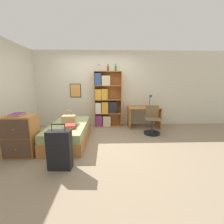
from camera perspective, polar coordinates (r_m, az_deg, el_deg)
ground_plane at (r=4.08m, az=-6.35°, el=-10.94°), size 14.00×14.00×0.00m
wall_back at (r=5.39m, az=-5.40°, el=8.71°), size 10.00×0.09×2.60m
wall_left at (r=4.53m, az=-35.97°, el=6.15°), size 0.06×10.00×2.60m
bed at (r=4.12m, az=-15.96°, el=-7.57°), size 0.92×1.80×0.48m
handbag at (r=4.05m, az=-16.09°, el=-2.68°), size 0.33×0.22×0.37m
book_stack_on_bed at (r=3.68m, az=-15.67°, el=-5.24°), size 0.32×0.36×0.08m
suitcase at (r=2.89m, az=-19.28°, el=-13.48°), size 0.42×0.23×0.84m
dresser at (r=3.72m, az=-31.41°, el=-7.73°), size 0.62×0.46×0.86m
magazine_pile_on_dresser at (r=3.67m, az=-32.59°, el=-0.76°), size 0.29×0.36×0.04m
bookcase at (r=5.19m, az=-2.76°, el=4.00°), size 0.92×0.34×1.89m
bottle_green at (r=5.21m, az=-4.96°, el=16.11°), size 0.08×0.08×0.22m
bottle_brown at (r=5.15m, az=-1.54°, el=16.24°), size 0.07×0.07×0.23m
bottle_clear at (r=5.18m, az=1.44°, el=16.27°), size 0.06×0.06×0.24m
desk at (r=5.26m, az=11.97°, el=-0.49°), size 1.07×0.65×0.71m
desk_lamp at (r=5.31m, az=14.55°, el=5.28°), size 0.19×0.14×0.46m
desk_chair at (r=4.69m, az=15.01°, el=-4.79°), size 0.50×0.50×0.84m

